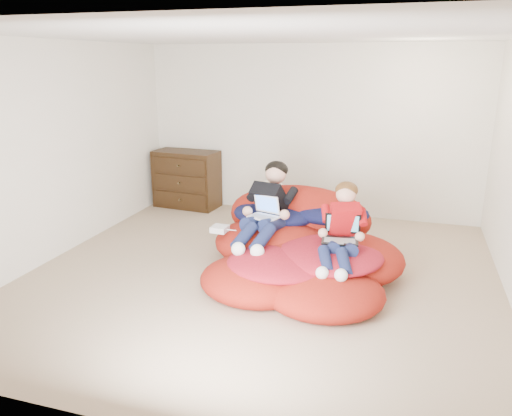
{
  "coord_description": "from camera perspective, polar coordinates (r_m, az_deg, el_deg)",
  "views": [
    {
      "loc": [
        1.44,
        -4.82,
        2.27
      ],
      "look_at": [
        -0.12,
        0.22,
        0.7
      ],
      "focal_mm": 35.0,
      "sensor_mm": 36.0,
      "label": 1
    }
  ],
  "objects": [
    {
      "name": "room_shell",
      "position": [
        5.43,
        0.56,
        -5.59
      ],
      "size": [
        5.1,
        5.1,
        2.77
      ],
      "color": "tan",
      "rests_on": "ground"
    },
    {
      "name": "dresser",
      "position": [
        8.01,
        -7.92,
        3.3
      ],
      "size": [
        1.04,
        0.6,
        0.9
      ],
      "color": "black",
      "rests_on": "ground"
    },
    {
      "name": "beanbag_pile",
      "position": [
        5.59,
        5.05,
        -4.5
      ],
      "size": [
        2.2,
        2.37,
        0.86
      ],
      "color": "#A91E13",
      "rests_on": "ground"
    },
    {
      "name": "cream_pillow",
      "position": [
        6.48,
        1.69,
        1.82
      ],
      "size": [
        0.48,
        0.31,
        0.31
      ],
      "primitive_type": "ellipsoid",
      "color": "silver",
      "rests_on": "beanbag_pile"
    },
    {
      "name": "older_boy",
      "position": [
        5.69,
        1.39,
        0.55
      ],
      "size": [
        0.46,
        1.32,
        0.78
      ],
      "color": "black",
      "rests_on": "beanbag_pile"
    },
    {
      "name": "younger_boy",
      "position": [
        5.18,
        9.8,
        -1.97
      ],
      "size": [
        0.42,
        1.02,
        0.75
      ],
      "color": "red",
      "rests_on": "beanbag_pile"
    },
    {
      "name": "laptop_white",
      "position": [
        5.59,
        1.03,
        -0.36
      ],
      "size": [
        0.37,
        0.37,
        0.23
      ],
      "color": "silver",
      "rests_on": "older_boy"
    },
    {
      "name": "laptop_black",
      "position": [
        5.18,
        9.71,
        -2.83
      ],
      "size": [
        0.39,
        0.4,
        0.25
      ],
      "color": "black",
      "rests_on": "younger_boy"
    },
    {
      "name": "power_adapter",
      "position": [
        5.71,
        -4.16,
        -2.39
      ],
      "size": [
        0.18,
        0.18,
        0.07
      ],
      "primitive_type": "cube",
      "rotation": [
        0.0,
        0.0,
        -0.04
      ],
      "color": "silver",
      "rests_on": "beanbag_pile"
    }
  ]
}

